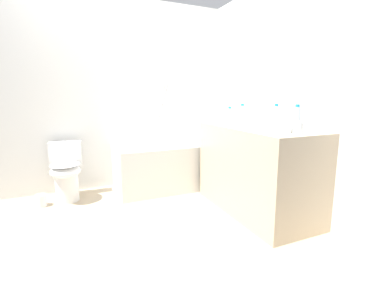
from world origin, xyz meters
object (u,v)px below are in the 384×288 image
(water_bottle_3, at_px, (297,119))
(drinking_glass_2, at_px, (288,127))
(drinking_glass_0, at_px, (277,127))
(water_bottle_1, at_px, (276,118))
(sink_faucet, at_px, (271,123))
(water_bottle_0, at_px, (230,115))
(toilet, at_px, (66,172))
(drinking_glass_1, at_px, (298,128))
(sink_basin, at_px, (255,123))
(water_bottle_2, at_px, (242,115))
(drinking_glass_3, at_px, (229,118))
(bathtub, at_px, (175,163))
(toilet_paper_roll, at_px, (41,200))

(water_bottle_3, relative_size, drinking_glass_2, 2.47)
(drinking_glass_0, bearing_deg, water_bottle_1, 57.83)
(sink_faucet, xyz_separation_m, water_bottle_0, (-0.21, 0.45, 0.05))
(drinking_glass_2, bearing_deg, toilet, 137.95)
(water_bottle_3, height_order, drinking_glass_1, water_bottle_3)
(sink_basin, height_order, water_bottle_2, water_bottle_2)
(toilet, relative_size, drinking_glass_0, 8.30)
(drinking_glass_1, relative_size, drinking_glass_2, 1.04)
(water_bottle_0, distance_m, drinking_glass_2, 0.91)
(sink_faucet, xyz_separation_m, water_bottle_3, (-0.14, -0.48, 0.08))
(water_bottle_1, height_order, drinking_glass_3, water_bottle_1)
(toilet, xyz_separation_m, water_bottle_0, (1.72, -0.63, 0.62))
(drinking_glass_0, distance_m, drinking_glass_3, 0.88)
(water_bottle_1, bearing_deg, water_bottle_3, -81.76)
(toilet, bearing_deg, drinking_glass_2, 50.65)
(sink_faucet, relative_size, drinking_glass_1, 1.54)
(toilet, xyz_separation_m, sink_basin, (1.73, -1.08, 0.57))
(drinking_glass_2, height_order, drinking_glass_3, drinking_glass_2)
(drinking_glass_0, bearing_deg, drinking_glass_1, -82.24)
(water_bottle_3, bearing_deg, drinking_glass_1, -126.16)
(drinking_glass_0, height_order, drinking_glass_2, drinking_glass_2)
(sink_basin, relative_size, water_bottle_3, 1.46)
(bathtub, height_order, toilet, bathtub)
(drinking_glass_1, xyz_separation_m, drinking_glass_2, (-0.02, 0.10, -0.00))
(water_bottle_0, relative_size, drinking_glass_0, 2.31)
(sink_faucet, bearing_deg, bathtub, 121.83)
(toilet, relative_size, toilet_paper_roll, 5.17)
(bathtub, distance_m, water_bottle_1, 1.54)
(water_bottle_3, relative_size, toilet_paper_roll, 1.84)
(water_bottle_2, xyz_separation_m, drinking_glass_1, (-0.01, -0.80, -0.05))
(bathtub, bearing_deg, toilet_paper_roll, -178.26)
(drinking_glass_1, relative_size, toilet_paper_roll, 0.78)
(bathtub, bearing_deg, water_bottle_1, -69.97)
(drinking_glass_3, xyz_separation_m, toilet_paper_roll, (-2.01, 0.47, -0.84))
(drinking_glass_3, distance_m, toilet_paper_roll, 2.23)
(water_bottle_2, height_order, toilet_paper_roll, water_bottle_2)
(sink_basin, relative_size, sink_faucet, 2.25)
(drinking_glass_2, xyz_separation_m, drinking_glass_3, (0.04, 0.99, -0.00))
(drinking_glass_2, bearing_deg, bathtub, 105.90)
(sink_faucet, relative_size, drinking_glass_2, 1.61)
(sink_basin, bearing_deg, drinking_glass_3, 87.23)
(drinking_glass_0, bearing_deg, water_bottle_3, -54.32)
(sink_basin, distance_m, water_bottle_1, 0.27)
(drinking_glass_0, bearing_deg, water_bottle_2, 86.06)
(water_bottle_0, height_order, drinking_glass_0, water_bottle_0)
(toilet, height_order, drinking_glass_0, drinking_glass_0)
(water_bottle_0, bearing_deg, toilet, 159.88)
(water_bottle_1, bearing_deg, toilet_paper_roll, 148.14)
(bathtub, height_order, water_bottle_3, bathtub)
(bathtub, xyz_separation_m, water_bottle_0, (0.44, -0.59, 0.64))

